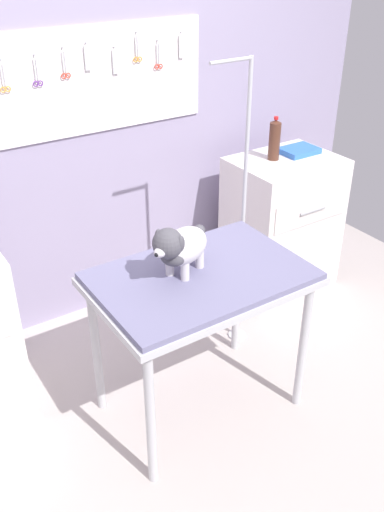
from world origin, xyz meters
name	(u,v)px	position (x,y,z in m)	size (l,w,h in m)	color
ground	(216,416)	(0.00, 0.00, -0.02)	(4.40, 4.00, 0.04)	#B4A9A3
rear_wall_panel	(93,134)	(0.00, 1.28, 1.16)	(4.00, 0.09, 2.30)	#9187A6
grooming_table	(201,288)	(-0.03, 0.11, 0.74)	(1.00, 0.66, 0.82)	#B7B7BC
grooming_arm	(242,224)	(0.48, 0.46, 0.78)	(0.30, 0.11, 1.67)	#B7B7BC
dog	(180,247)	(-0.12, 0.15, 0.97)	(0.37, 0.27, 0.27)	silver
cabinet_right	(281,223)	(1.11, 0.81, 0.46)	(0.68, 0.54, 0.92)	silver
soda_bottle	(274,140)	(1.04, 0.86, 1.05)	(0.07, 0.07, 0.28)	#4C2B1E
supply_tray	(299,150)	(1.25, 0.86, 0.93)	(0.24, 0.18, 0.04)	blue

